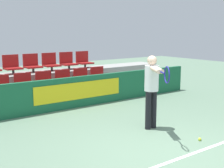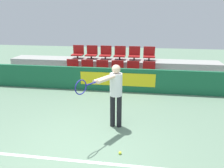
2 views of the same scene
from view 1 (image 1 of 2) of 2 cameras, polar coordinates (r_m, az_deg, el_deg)
name	(u,v)px [view 1 (image 1 of 2)]	position (r m, az deg, el deg)	size (l,w,h in m)	color
ground_plane	(171,153)	(5.93, 10.76, -12.25)	(30.00, 30.00, 0.00)	slate
court_baseline	(182,157)	(5.77, 12.74, -12.93)	(4.55, 0.08, 0.01)	white
barrier_wall	(67,93)	(8.86, -8.32, -1.71)	(9.44, 0.14, 0.89)	#19603D
bleacher_tier_front	(58,98)	(9.38, -9.92, -2.48)	(9.04, 0.93, 0.45)	#9E9E99
bleacher_tier_middle	(44,86)	(10.16, -12.33, -0.30)	(9.04, 0.93, 0.91)	#9E9E99
stadium_chair_0	(2,87)	(8.83, -19.54, -0.57)	(0.49, 0.43, 0.56)	#333333
stadium_chair_1	(24,85)	(9.03, -15.73, -0.15)	(0.49, 0.43, 0.56)	#333333
stadium_chair_2	(45,83)	(9.27, -12.09, 0.26)	(0.49, 0.43, 0.56)	#333333
stadium_chair_3	(65,80)	(9.54, -8.66, 0.64)	(0.49, 0.43, 0.56)	#333333
stadium_chair_4	(82,79)	(9.85, -5.42, 1.00)	(0.49, 0.43, 0.56)	#333333
stadium_chair_5	(99,77)	(10.18, -2.39, 1.34)	(0.49, 0.43, 0.56)	#333333
stadium_chair_7	(12,66)	(9.83, -17.81, 3.23)	(0.49, 0.43, 0.56)	#333333
stadium_chair_8	(32,64)	(10.05, -14.41, 3.53)	(0.49, 0.43, 0.56)	#333333
stadium_chair_9	(51,63)	(10.30, -11.16, 3.81)	(0.49, 0.43, 0.56)	#333333
stadium_chair_10	(68,62)	(10.59, -8.08, 4.06)	(0.49, 0.43, 0.56)	#333333
stadium_chair_11	(84,61)	(10.90, -5.17, 4.29)	(0.49, 0.43, 0.56)	#333333
tennis_player	(152,85)	(6.92, 7.37, -0.11)	(0.85, 1.32, 1.66)	black
tennis_ball	(200,139)	(6.65, 15.75, -9.68)	(0.07, 0.07, 0.07)	#CCDB33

